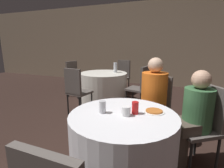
% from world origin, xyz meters
% --- Properties ---
extents(wall_back, '(16.00, 0.06, 2.80)m').
position_xyz_m(wall_back, '(0.00, 4.62, 1.40)').
color(wall_back, gray).
rests_on(wall_back, ground_plane).
extents(table_near, '(1.06, 1.06, 0.72)m').
position_xyz_m(table_near, '(-0.06, -0.02, 0.36)').
color(table_near, silver).
rests_on(table_near, ground_plane).
extents(table_far, '(1.13, 1.13, 0.72)m').
position_xyz_m(table_far, '(-1.31, 2.22, 0.36)').
color(table_far, white).
rests_on(table_far, ground_plane).
extents(chair_near_northeast, '(0.56, 0.56, 0.95)m').
position_xyz_m(chair_near_northeast, '(0.71, 0.54, 0.57)').
color(chair_near_northeast, '#59514C').
rests_on(chair_near_northeast, ground_plane).
extents(chair_near_north, '(0.47, 0.47, 0.95)m').
position_xyz_m(chair_near_north, '(0.12, 0.91, 0.57)').
color(chair_near_north, '#59514C').
rests_on(chair_near_north, ground_plane).
extents(chair_far_south, '(0.45, 0.46, 0.95)m').
position_xyz_m(chair_far_south, '(-1.45, 1.25, 0.57)').
color(chair_far_south, '#59514C').
rests_on(chair_far_south, ground_plane).
extents(chair_far_east, '(0.47, 0.47, 0.95)m').
position_xyz_m(chair_far_east, '(-0.35, 2.04, 0.57)').
color(chair_far_east, '#59514C').
rests_on(chair_far_east, ground_plane).
extents(chair_far_north, '(0.46, 0.46, 0.95)m').
position_xyz_m(chair_far_north, '(-1.16, 3.19, 0.57)').
color(chair_far_north, '#59514C').
rests_on(chair_far_north, ground_plane).
extents(chair_far_west, '(0.47, 0.47, 0.95)m').
position_xyz_m(chair_far_west, '(-2.27, 2.40, 0.57)').
color(chair_far_west, '#59514C').
rests_on(chair_far_west, ground_plane).
extents(person_green_jacket, '(0.46, 0.43, 1.13)m').
position_xyz_m(person_green_jacket, '(0.57, 0.43, 0.57)').
color(person_green_jacket, '#4C4238').
rests_on(person_green_jacket, ground_plane).
extents(person_orange_shirt, '(0.39, 0.51, 1.22)m').
position_xyz_m(person_orange_shirt, '(0.09, 0.75, 0.63)').
color(person_orange_shirt, black).
rests_on(person_orange_shirt, ground_plane).
extents(pizza_plate_near, '(0.21, 0.21, 0.02)m').
position_xyz_m(pizza_plate_near, '(0.21, 0.15, 0.73)').
color(pizza_plate_near, white).
rests_on(pizza_plate_near, table_near).
extents(soda_can_red, '(0.07, 0.07, 0.12)m').
position_xyz_m(soda_can_red, '(0.04, 0.04, 0.79)').
color(soda_can_red, red).
rests_on(soda_can_red, table_near).
extents(soda_can_silver, '(0.07, 0.07, 0.12)m').
position_xyz_m(soda_can_silver, '(-0.26, -0.06, 0.79)').
color(soda_can_silver, silver).
rests_on(soda_can_silver, table_near).
extents(cup_near, '(0.08, 0.08, 0.09)m').
position_xyz_m(cup_near, '(-0.02, -0.04, 0.77)').
color(cup_near, white).
rests_on(cup_near, table_near).
extents(bottle_far, '(0.09, 0.09, 0.24)m').
position_xyz_m(bottle_far, '(-1.08, 2.40, 0.84)').
color(bottle_far, silver).
rests_on(bottle_far, table_far).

